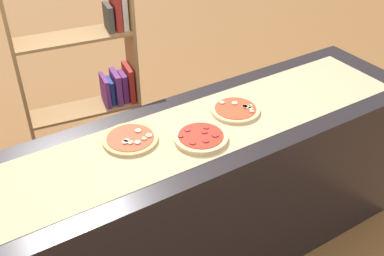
{
  "coord_description": "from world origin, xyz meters",
  "views": [
    {
      "loc": [
        -0.95,
        -1.52,
        2.18
      ],
      "look_at": [
        0.0,
        0.0,
        0.94
      ],
      "focal_mm": 43.16,
      "sensor_mm": 36.0,
      "label": 1
    }
  ],
  "objects": [
    {
      "name": "bookshelf",
      "position": [
        -0.09,
        1.06,
        0.71
      ],
      "size": [
        0.76,
        0.33,
        1.57
      ],
      "color": "#A87A47",
      "rests_on": "ground_plane"
    },
    {
      "name": "counter",
      "position": [
        0.0,
        0.0,
        0.46
      ],
      "size": [
        2.59,
        0.67,
        0.92
      ],
      "primitive_type": "cube",
      "color": "black",
      "rests_on": "ground_plane"
    },
    {
      "name": "pizza_mushroom_0",
      "position": [
        -0.28,
        0.09,
        0.93
      ],
      "size": [
        0.26,
        0.26,
        0.02
      ],
      "color": "#DBB26B",
      "rests_on": "parchment_paper"
    },
    {
      "name": "pizza_mushroom_2",
      "position": [
        0.28,
        0.03,
        0.93
      ],
      "size": [
        0.25,
        0.25,
        0.02
      ],
      "color": "#E5C17F",
      "rests_on": "parchment_paper"
    },
    {
      "name": "parchment_paper",
      "position": [
        0.0,
        0.0,
        0.92
      ],
      "size": [
        2.31,
        0.46,
        0.0
      ],
      "primitive_type": "cube",
      "color": "tan",
      "rests_on": "counter"
    },
    {
      "name": "pizza_pepperoni_1",
      "position": [
        -0.0,
        -0.08,
        0.93
      ],
      "size": [
        0.25,
        0.25,
        0.03
      ],
      "color": "#E5C17F",
      "rests_on": "parchment_paper"
    }
  ]
}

